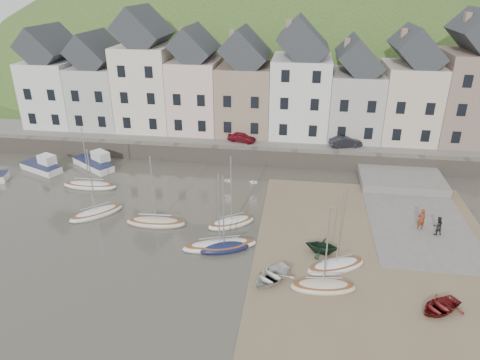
% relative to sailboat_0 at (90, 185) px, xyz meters
% --- Properties ---
extents(ground, '(160.00, 160.00, 0.00)m').
position_rel_sailboat_0_xyz_m(ground, '(15.17, -8.66, -0.26)').
color(ground, '#433F35').
rests_on(ground, ground).
extents(quay_land, '(90.00, 30.00, 1.50)m').
position_rel_sailboat_0_xyz_m(quay_land, '(15.17, 23.34, 0.49)').
color(quay_land, '#385421').
rests_on(quay_land, ground).
extents(quay_street, '(70.00, 7.00, 0.10)m').
position_rel_sailboat_0_xyz_m(quay_street, '(15.17, 11.84, 1.29)').
color(quay_street, slate).
rests_on(quay_street, quay_land).
extents(seawall, '(70.00, 1.20, 1.80)m').
position_rel_sailboat_0_xyz_m(seawall, '(15.17, 8.34, 0.64)').
color(seawall, slate).
rests_on(seawall, ground).
extents(beach, '(18.00, 26.00, 0.06)m').
position_rel_sailboat_0_xyz_m(beach, '(26.17, -8.66, -0.23)').
color(beach, '#786449').
rests_on(beach, ground).
extents(slipway, '(8.00, 18.00, 0.12)m').
position_rel_sailboat_0_xyz_m(slipway, '(30.17, -0.66, -0.20)').
color(slipway, slate).
rests_on(slipway, ground).
extents(hillside, '(134.40, 84.00, 84.00)m').
position_rel_sailboat_0_xyz_m(hillside, '(10.17, 51.34, -18.25)').
color(hillside, '#385421').
rests_on(hillside, ground).
extents(townhouse_terrace, '(61.05, 8.00, 13.93)m').
position_rel_sailboat_0_xyz_m(townhouse_terrace, '(16.93, 15.34, 7.07)').
color(townhouse_terrace, silver).
rests_on(townhouse_terrace, quay_land).
extents(sailboat_0, '(5.41, 1.61, 6.32)m').
position_rel_sailboat_0_xyz_m(sailboat_0, '(0.00, 0.00, 0.00)').
color(sailboat_0, white).
rests_on(sailboat_0, ground).
extents(sailboat_1, '(4.37, 4.32, 6.32)m').
position_rel_sailboat_0_xyz_m(sailboat_1, '(3.06, -5.23, 0.00)').
color(sailboat_1, white).
rests_on(sailboat_1, ground).
extents(sailboat_2, '(5.04, 1.72, 6.32)m').
position_rel_sailboat_0_xyz_m(sailboat_2, '(8.60, -6.00, 0.00)').
color(sailboat_2, beige).
rests_on(sailboat_2, ground).
extents(sailboat_3, '(4.23, 3.44, 6.32)m').
position_rel_sailboat_0_xyz_m(sailboat_3, '(14.81, -5.18, 0.01)').
color(sailboat_3, white).
rests_on(sailboat_3, ground).
extents(sailboat_4, '(5.85, 3.19, 6.32)m').
position_rel_sailboat_0_xyz_m(sailboat_4, '(14.48, -8.68, -0.00)').
color(sailboat_4, white).
rests_on(sailboat_4, ground).
extents(sailboat_5, '(4.29, 2.80, 6.32)m').
position_rel_sailboat_0_xyz_m(sailboat_5, '(14.84, -8.85, 0.01)').
color(sailboat_5, '#141A41').
rests_on(sailboat_5, ground).
extents(sailboat_6, '(4.62, 3.33, 6.32)m').
position_rel_sailboat_0_xyz_m(sailboat_6, '(23.04, -10.12, 0.00)').
color(sailboat_6, white).
rests_on(sailboat_6, ground).
extents(sailboat_7, '(4.44, 1.99, 6.32)m').
position_rel_sailboat_0_xyz_m(sailboat_7, '(22.09, -12.55, 0.01)').
color(sailboat_7, beige).
rests_on(sailboat_7, ground).
extents(motorboat_0, '(5.11, 3.53, 1.70)m').
position_rel_sailboat_0_xyz_m(motorboat_0, '(-6.81, 3.25, 0.32)').
color(motorboat_0, white).
rests_on(motorboat_0, ground).
extents(motorboat_2, '(5.58, 4.54, 1.70)m').
position_rel_sailboat_0_xyz_m(motorboat_2, '(-1.71, 4.92, 0.32)').
color(motorboat_2, white).
rests_on(motorboat_2, ground).
extents(rowboat_white, '(3.89, 4.10, 0.69)m').
position_rel_sailboat_0_xyz_m(rowboat_white, '(18.67, -12.08, 0.15)').
color(rowboat_white, silver).
rests_on(rowboat_white, beach).
extents(rowboat_green, '(2.80, 2.53, 1.30)m').
position_rel_sailboat_0_xyz_m(rowboat_green, '(22.10, -8.32, 0.45)').
color(rowboat_green, black).
rests_on(rowboat_green, beach).
extents(rowboat_red, '(3.59, 3.42, 0.61)m').
position_rel_sailboat_0_xyz_m(rowboat_red, '(29.08, -13.66, 0.10)').
color(rowboat_red, maroon).
rests_on(rowboat_red, beach).
extents(person_red, '(0.75, 0.59, 1.81)m').
position_rel_sailboat_0_xyz_m(person_red, '(30.04, -3.79, 0.77)').
color(person_red, maroon).
rests_on(person_red, slipway).
extents(person_dark, '(0.89, 0.76, 1.57)m').
position_rel_sailboat_0_xyz_m(person_dark, '(31.16, -4.48, 0.65)').
color(person_dark, black).
rests_on(person_dark, slipway).
extents(car_left, '(3.43, 2.08, 1.09)m').
position_rel_sailboat_0_xyz_m(car_left, '(13.41, 10.84, 1.89)').
color(car_left, maroon).
rests_on(car_left, quay_street).
extents(car_right, '(3.76, 2.16, 1.17)m').
position_rel_sailboat_0_xyz_m(car_right, '(25.02, 10.84, 1.93)').
color(car_right, black).
rests_on(car_right, quay_street).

